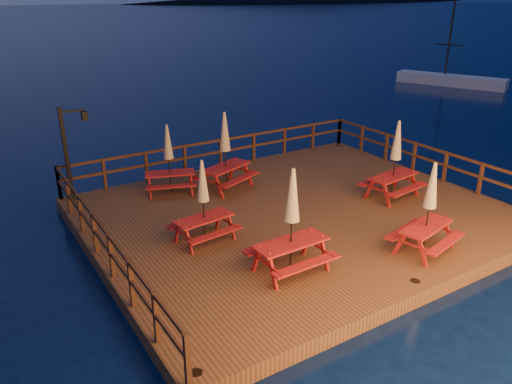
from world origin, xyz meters
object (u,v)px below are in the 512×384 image
Objects in this scene: lamp_post at (70,145)px; picnic_table_0 at (225,150)px; picnic_table_2 at (395,158)px; sailboat at (450,80)px; picnic_table_1 at (292,220)px.

picnic_table_0 is at bearing -21.02° from lamp_post.
picnic_table_0 is at bearing 132.28° from picnic_table_2.
sailboat reaches higher than lamp_post.
lamp_post is at bearing 137.53° from picnic_table_0.
sailboat is 30.34m from picnic_table_1.
picnic_table_2 is (-20.47, -13.71, 1.33)m from sailboat.
lamp_post is 1.16× the size of picnic_table_1.
lamp_post is at bearing 173.73° from sailboat.
picnic_table_0 is at bearing 180.00° from sailboat.
sailboat is (29.14, 8.45, -1.81)m from lamp_post.
picnic_table_2 is at bearing -61.68° from picnic_table_0.
picnic_table_0 is 1.03× the size of picnic_table_2.
lamp_post is 1.19× the size of picnic_table_2.
picnic_table_2 is (5.46, 1.98, -0.03)m from picnic_table_1.
picnic_table_0 is 5.47m from picnic_table_2.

